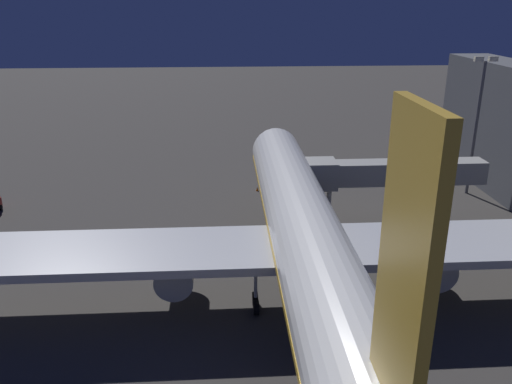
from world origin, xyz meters
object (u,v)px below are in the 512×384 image
at_px(jet_bridge, 382,173).
at_px(airliner_at_gate, 307,238).
at_px(traffic_cone_nose_starboard, 257,189).
at_px(apron_floodlight_mast, 477,117).
at_px(traffic_cone_nose_port, 290,188).

bearing_deg(jet_bridge, airliner_at_gate, 55.79).
relative_size(airliner_at_gate, traffic_cone_nose_starboard, 108.40).
bearing_deg(apron_floodlight_mast, jet_bridge, 32.00).
xyz_separation_m(apron_floodlight_mast, traffic_cone_nose_port, (23.30, -2.53, -9.99)).
distance_m(jet_bridge, traffic_cone_nose_port, 15.65).
bearing_deg(traffic_cone_nose_port, airliner_at_gate, 85.46).
height_order(jet_bridge, traffic_cone_nose_starboard, jet_bridge).
height_order(apron_floodlight_mast, traffic_cone_nose_starboard, apron_floodlight_mast).
height_order(apron_floodlight_mast, traffic_cone_nose_port, apron_floodlight_mast).
bearing_deg(airliner_at_gate, apron_floodlight_mast, -135.40).
relative_size(airliner_at_gate, apron_floodlight_mast, 3.38).
distance_m(airliner_at_gate, apron_floodlight_mast, 36.08).
distance_m(airliner_at_gate, traffic_cone_nose_port, 28.33).
distance_m(airliner_at_gate, traffic_cone_nose_starboard, 28.33).
xyz_separation_m(airliner_at_gate, traffic_cone_nose_starboard, (2.20, -27.68, -5.64)).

